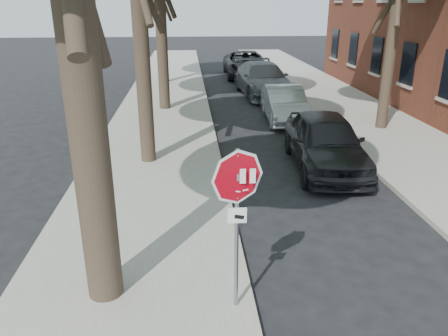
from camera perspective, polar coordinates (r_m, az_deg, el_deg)
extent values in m
plane|color=black|center=(7.43, 7.19, -17.72)|extent=(120.00, 120.00, 0.00)
cube|color=gray|center=(18.27, -8.27, 6.19)|extent=(4.00, 55.00, 0.12)
cube|color=gray|center=(19.67, 17.44, 6.50)|extent=(4.00, 55.00, 0.12)
cube|color=#9E9384|center=(18.26, -1.80, 6.41)|extent=(0.12, 55.00, 0.13)
cube|color=#9E9384|center=(19.00, 11.66, 6.56)|extent=(0.12, 55.00, 0.13)
cylinder|color=gray|center=(6.53, 1.66, -8.40)|extent=(0.06, 0.06, 2.60)
cube|color=#99999E|center=(6.11, 1.78, -1.16)|extent=(0.05, 0.06, 0.10)
cylinder|color=#99999E|center=(6.11, 1.78, -1.17)|extent=(0.76, 0.32, 0.82)
cylinder|color=white|center=(6.10, 1.80, -1.22)|extent=(0.76, 0.32, 0.82)
cylinder|color=#B30615|center=(6.09, 1.80, -1.24)|extent=(0.68, 0.29, 0.74)
cube|color=white|center=(6.06, -0.16, -1.17)|extent=(0.08, 0.00, 0.22)
cube|color=white|center=(6.07, 1.16, -1.12)|extent=(0.08, 0.00, 0.22)
cube|color=white|center=(6.09, 2.47, -1.08)|extent=(0.08, 0.00, 0.22)
cube|color=white|center=(6.10, 3.78, -1.04)|extent=(0.08, 0.00, 0.22)
cube|color=silver|center=(6.15, 0.78, -2.96)|extent=(0.08, 0.00, 0.03)
cube|color=silver|center=(6.16, 1.79, -3.09)|extent=(0.08, 0.00, 0.03)
cube|color=silver|center=(6.17, 2.81, -2.89)|extent=(0.08, 0.00, 0.03)
cube|color=white|center=(6.36, 1.73, -6.22)|extent=(0.28, 0.02, 0.24)
cube|color=black|center=(6.36, 2.01, -6.42)|extent=(0.15, 0.00, 0.08)
cylinder|color=black|center=(26.69, -8.21, 20.65)|extent=(0.40, 0.40, 9.00)
cylinder|color=black|center=(17.31, 21.67, 19.51)|extent=(0.40, 0.40, 9.00)
imported|color=black|center=(13.08, 13.08, 3.39)|extent=(2.24, 4.88, 1.62)
imported|color=#A5A8AD|center=(18.30, 7.90, 8.29)|extent=(1.67, 4.30, 1.40)
imported|color=#4D4F53|center=(23.38, 5.11, 11.46)|extent=(2.77, 5.92, 1.67)
imported|color=black|center=(29.37, 2.93, 13.38)|extent=(2.84, 5.95, 1.64)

